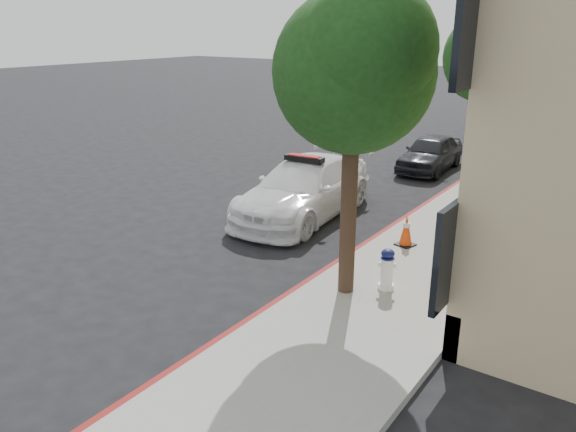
# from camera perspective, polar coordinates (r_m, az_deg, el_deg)

# --- Properties ---
(ground) EXTENTS (120.00, 120.00, 0.00)m
(ground) POSITION_cam_1_polar(r_m,az_deg,el_deg) (14.02, -0.51, -2.06)
(ground) COLOR black
(ground) RESTS_ON ground
(sidewalk) EXTENTS (3.20, 50.00, 0.15)m
(sidewalk) POSITION_cam_1_polar(r_m,az_deg,el_deg) (21.63, 23.33, 4.15)
(sidewalk) COLOR gray
(sidewalk) RESTS_ON ground
(curb_strip) EXTENTS (0.12, 50.00, 0.15)m
(curb_strip) POSITION_cam_1_polar(r_m,az_deg,el_deg) (21.96, 19.43, 4.83)
(curb_strip) COLOR maroon
(curb_strip) RESTS_ON ground
(tree_near) EXTENTS (2.92, 2.82, 5.62)m
(tree_near) POSITION_cam_1_polar(r_m,az_deg,el_deg) (9.86, 6.80, 14.44)
(tree_near) COLOR black
(tree_near) RESTS_ON sidewalk
(tree_mid) EXTENTS (2.77, 2.64, 5.43)m
(tree_mid) POSITION_cam_1_polar(r_m,az_deg,el_deg) (17.32, 19.92, 15.00)
(tree_mid) COLOR black
(tree_mid) RESTS_ON sidewalk
(tree_far) EXTENTS (3.10, 3.00, 5.81)m
(tree_far) POSITION_cam_1_polar(r_m,az_deg,el_deg) (25.10, 25.16, 15.79)
(tree_far) COLOR black
(tree_far) RESTS_ON sidewalk
(police_car) EXTENTS (2.60, 5.50, 1.70)m
(police_car) POSITION_cam_1_polar(r_m,az_deg,el_deg) (15.29, 1.65, 2.81)
(police_car) COLOR white
(police_car) RESTS_ON ground
(parked_car_mid) EXTENTS (1.67, 3.82, 1.28)m
(parked_car_mid) POSITION_cam_1_polar(r_m,az_deg,el_deg) (20.90, 14.27, 6.25)
(parked_car_mid) COLOR black
(parked_car_mid) RESTS_ON ground
(parked_car_far) EXTENTS (1.81, 4.78, 1.56)m
(parked_car_far) POSITION_cam_1_polar(r_m,az_deg,el_deg) (28.76, 21.23, 9.20)
(parked_car_far) COLOR #161637
(parked_car_far) RESTS_ON ground
(fire_hydrant) EXTENTS (0.35, 0.32, 0.83)m
(fire_hydrant) POSITION_cam_1_polar(r_m,az_deg,el_deg) (10.99, 10.02, -5.37)
(fire_hydrant) COLOR white
(fire_hydrant) RESTS_ON sidewalk
(traffic_cone) EXTENTS (0.46, 0.46, 0.73)m
(traffic_cone) POSITION_cam_1_polar(r_m,az_deg,el_deg) (13.22, 11.92, -1.44)
(traffic_cone) COLOR black
(traffic_cone) RESTS_ON sidewalk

